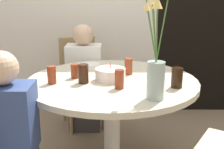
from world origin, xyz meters
TOP-DOWN VIEW (x-y plane):
  - doorway_panel at (0.94, 1.27)m, footprint 0.90×0.01m
  - dining_table at (0.00, 0.00)m, footprint 1.28×1.28m
  - chair_right_flank at (-0.34, 0.90)m, footprint 0.52×0.52m
  - birthday_cake at (-0.01, -0.01)m, footprint 0.22×0.22m
  - flower_vase at (0.27, -0.41)m, footprint 0.19×0.32m
  - side_plate at (-0.20, 0.44)m, footprint 0.18×0.18m
  - drink_glass_0 at (0.13, 0.15)m, footprint 0.06×0.06m
  - drink_glass_1 at (0.45, -0.18)m, footprint 0.08×0.08m
  - drink_glass_2 at (-0.20, -0.08)m, footprint 0.07×0.07m
  - drink_glass_3 at (0.05, -0.20)m, footprint 0.06×0.06m
  - drink_glass_4 at (-0.43, -0.10)m, footprint 0.06×0.06m
  - drink_glass_5 at (-0.28, 0.04)m, footprint 0.06×0.06m
  - person_woman at (-0.29, 0.76)m, footprint 0.34×0.24m
  - person_guest at (-0.63, -0.51)m, footprint 0.34×0.24m

SIDE VIEW (x-z plane):
  - person_woman at x=-0.29m, z-range -0.03..1.04m
  - person_guest at x=-0.63m, z-range -0.03..1.04m
  - chair_right_flank at x=-0.34m, z-range 0.06..0.98m
  - dining_table at x=0.00m, z-range 0.24..1.00m
  - side_plate at x=-0.20m, z-range 0.76..0.77m
  - birthday_cake at x=-0.01m, z-range 0.73..0.87m
  - drink_glass_5 at x=-0.28m, z-range 0.76..0.86m
  - drink_glass_0 at x=0.13m, z-range 0.76..0.88m
  - drink_glass_4 at x=-0.43m, z-range 0.76..0.88m
  - drink_glass_3 at x=0.05m, z-range 0.76..0.89m
  - drink_glass_2 at x=-0.20m, z-range 0.76..0.89m
  - drink_glass_1 at x=0.45m, z-range 0.76..0.89m
  - flower_vase at x=0.27m, z-range 0.65..1.32m
  - doorway_panel at x=0.94m, z-range 0.00..2.05m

